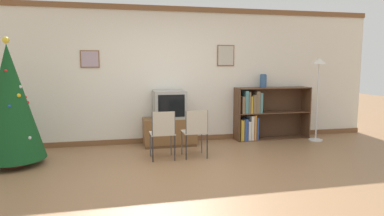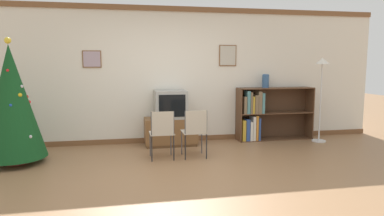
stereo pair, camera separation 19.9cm
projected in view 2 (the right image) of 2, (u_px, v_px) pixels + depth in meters
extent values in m
plane|color=#936B47|center=(183.00, 177.00, 4.83)|extent=(24.00, 24.00, 0.00)
cube|color=silver|center=(164.00, 75.00, 6.85)|extent=(9.11, 0.08, 2.70)
cube|color=brown|center=(164.00, 8.00, 6.63)|extent=(9.11, 0.03, 0.10)
cube|color=brown|center=(165.00, 139.00, 6.96)|extent=(9.11, 0.03, 0.10)
cube|color=brown|center=(92.00, 59.00, 6.50)|extent=(0.35, 0.02, 0.32)
cube|color=#A893A3|center=(92.00, 59.00, 6.48)|extent=(0.31, 0.01, 0.29)
cube|color=brown|center=(228.00, 56.00, 7.00)|extent=(0.36, 0.02, 0.43)
cube|color=#BCB7A8|center=(228.00, 55.00, 6.99)|extent=(0.33, 0.01, 0.39)
cylinder|color=maroon|center=(16.00, 160.00, 5.47)|extent=(0.36, 0.36, 0.10)
cone|color=#14471E|center=(12.00, 102.00, 5.35)|extent=(0.97, 0.97, 1.79)
sphere|color=yellow|center=(8.00, 40.00, 5.22)|extent=(0.10, 0.10, 0.10)
sphere|color=red|center=(29.00, 102.00, 5.46)|extent=(0.05, 0.05, 0.05)
sphere|color=red|center=(27.00, 97.00, 5.49)|extent=(0.06, 0.06, 0.06)
sphere|color=gold|center=(20.00, 95.00, 5.23)|extent=(0.06, 0.06, 0.06)
sphere|color=silver|center=(21.00, 111.00, 5.66)|extent=(0.05, 0.05, 0.05)
sphere|color=#1E4CB2|center=(11.00, 105.00, 5.13)|extent=(0.04, 0.04, 0.04)
sphere|color=silver|center=(30.00, 137.00, 5.25)|extent=(0.05, 0.05, 0.05)
sphere|color=red|center=(8.00, 70.00, 5.18)|extent=(0.04, 0.04, 0.04)
sphere|color=silver|center=(22.00, 86.00, 5.30)|extent=(0.05, 0.05, 0.05)
cube|color=brown|center=(171.00, 144.00, 6.71)|extent=(0.96, 0.50, 0.05)
cube|color=brown|center=(171.00, 130.00, 6.68)|extent=(1.00, 0.52, 0.48)
cube|color=#9E9E99|center=(170.00, 104.00, 6.61)|extent=(0.61, 0.50, 0.54)
cube|color=black|center=(172.00, 106.00, 6.37)|extent=(0.50, 0.01, 0.42)
cube|color=#BCB29E|center=(162.00, 133.00, 5.71)|extent=(0.40, 0.40, 0.02)
cube|color=#BCB29E|center=(163.00, 123.00, 5.50)|extent=(0.35, 0.01, 0.38)
cylinder|color=#4C4C51|center=(150.00, 144.00, 5.88)|extent=(0.02, 0.02, 0.42)
cylinder|color=#4C4C51|center=(171.00, 143.00, 5.95)|extent=(0.02, 0.02, 0.42)
cylinder|color=#4C4C51|center=(152.00, 149.00, 5.53)|extent=(0.02, 0.02, 0.42)
cylinder|color=#4C4C51|center=(174.00, 148.00, 5.60)|extent=(0.02, 0.02, 0.42)
cylinder|color=#4C4C51|center=(152.00, 137.00, 5.50)|extent=(0.02, 0.02, 0.82)
cylinder|color=#4C4C51|center=(174.00, 136.00, 5.57)|extent=(0.02, 0.02, 0.82)
cube|color=#BCB29E|center=(194.00, 132.00, 5.81)|extent=(0.40, 0.40, 0.02)
cube|color=#BCB29E|center=(196.00, 122.00, 5.60)|extent=(0.35, 0.01, 0.38)
cylinder|color=#4C4C51|center=(182.00, 142.00, 5.98)|extent=(0.02, 0.02, 0.42)
cylinder|color=#4C4C51|center=(202.00, 142.00, 6.05)|extent=(0.02, 0.02, 0.42)
cylinder|color=#4C4C51|center=(185.00, 147.00, 5.63)|extent=(0.02, 0.02, 0.42)
cylinder|color=#4C4C51|center=(207.00, 146.00, 5.70)|extent=(0.02, 0.02, 0.42)
cylinder|color=#4C4C51|center=(185.00, 136.00, 5.61)|extent=(0.02, 0.02, 0.82)
cylinder|color=#4C4C51|center=(207.00, 135.00, 5.68)|extent=(0.02, 0.02, 0.82)
cube|color=brown|center=(239.00, 115.00, 7.01)|extent=(0.02, 0.36, 1.09)
cube|color=brown|center=(309.00, 113.00, 7.31)|extent=(0.02, 0.36, 1.09)
cube|color=brown|center=(276.00, 88.00, 7.09)|extent=(1.60, 0.36, 0.02)
cube|color=brown|center=(274.00, 139.00, 7.23)|extent=(1.60, 0.36, 0.02)
cube|color=brown|center=(275.00, 113.00, 7.15)|extent=(1.56, 0.36, 0.02)
cube|color=#492F1E|center=(271.00, 112.00, 7.33)|extent=(1.60, 0.01, 1.09)
cube|color=gold|center=(242.00, 130.00, 7.03)|extent=(0.07, 0.28, 0.42)
cube|color=#2D4C93|center=(246.00, 130.00, 7.02)|extent=(0.08, 0.25, 0.44)
cube|color=silver|center=(250.00, 131.00, 7.05)|extent=(0.06, 0.26, 0.39)
cube|color=silver|center=(252.00, 128.00, 7.07)|extent=(0.05, 0.29, 0.50)
cube|color=orange|center=(255.00, 127.00, 7.07)|extent=(0.04, 0.28, 0.51)
cube|color=#2D4C93|center=(257.00, 128.00, 7.10)|extent=(0.04, 0.30, 0.46)
cube|color=#756047|center=(244.00, 105.00, 6.94)|extent=(0.06, 0.23, 0.35)
cube|color=teal|center=(247.00, 102.00, 6.94)|extent=(0.06, 0.22, 0.46)
cube|color=#756047|center=(249.00, 102.00, 6.99)|extent=(0.04, 0.31, 0.44)
cube|color=gold|center=(251.00, 105.00, 7.00)|extent=(0.04, 0.30, 0.35)
cube|color=#756047|center=(255.00, 104.00, 6.99)|extent=(0.07, 0.24, 0.37)
cube|color=#756047|center=(259.00, 102.00, 6.98)|extent=(0.07, 0.21, 0.45)
cube|color=teal|center=(261.00, 103.00, 7.04)|extent=(0.05, 0.29, 0.42)
cylinder|color=#335684|center=(266.00, 81.00, 7.07)|extent=(0.14, 0.14, 0.27)
torus|color=#335684|center=(266.00, 75.00, 7.05)|extent=(0.12, 0.12, 0.03)
cylinder|color=silver|center=(319.00, 141.00, 7.01)|extent=(0.28, 0.28, 0.03)
cylinder|color=silver|center=(320.00, 103.00, 6.91)|extent=(0.03, 0.03, 1.55)
cone|color=white|center=(322.00, 61.00, 6.80)|extent=(0.28, 0.28, 0.12)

